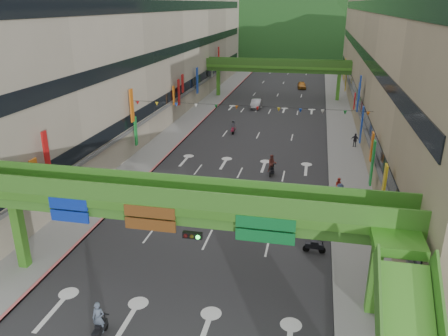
# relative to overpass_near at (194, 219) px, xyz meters

# --- Properties ---
(road_slab) EXTENTS (18.00, 140.00, 0.02)m
(road_slab) POSITION_rel_overpass_near_xyz_m (-0.93, 44.62, -5.20)
(road_slab) COLOR #28282B
(road_slab) RESTS_ON ground
(sidewalk_left) EXTENTS (4.00, 140.00, 0.15)m
(sidewalk_left) POSITION_rel_overpass_near_xyz_m (-11.93, 44.62, -5.13)
(sidewalk_left) COLOR gray
(sidewalk_left) RESTS_ON ground
(sidewalk_right) EXTENTS (4.00, 140.00, 0.15)m
(sidewalk_right) POSITION_rel_overpass_near_xyz_m (10.07, 44.62, -5.13)
(sidewalk_right) COLOR gray
(sidewalk_right) RESTS_ON ground
(curb_left) EXTENTS (0.20, 140.00, 0.18)m
(curb_left) POSITION_rel_overpass_near_xyz_m (-10.03, 44.62, -5.12)
(curb_left) COLOR #CC5959
(curb_left) RESTS_ON ground
(curb_right) EXTENTS (0.20, 140.00, 0.18)m
(curb_right) POSITION_rel_overpass_near_xyz_m (8.17, 44.62, -5.12)
(curb_right) COLOR gray
(curb_right) RESTS_ON ground
(building_row_left) EXTENTS (12.80, 95.00, 19.00)m
(building_row_left) POSITION_rel_overpass_near_xyz_m (-19.86, 44.62, 4.25)
(building_row_left) COLOR #9E937F
(building_row_left) RESTS_ON ground
(building_row_right) EXTENTS (12.80, 95.00, 19.00)m
(building_row_right) POSITION_rel_overpass_near_xyz_m (18.00, 44.62, 4.25)
(building_row_right) COLOR gray
(building_row_right) RESTS_ON ground
(overpass_near) EXTENTS (28.00, 12.27, 7.10)m
(overpass_near) POSITION_rel_overpass_near_xyz_m (0.00, 0.00, 0.00)
(overpass_near) COLOR #4C9E2D
(overpass_near) RESTS_ON ground
(overpass_far) EXTENTS (28.00, 2.20, 7.10)m
(overpass_far) POSITION_rel_overpass_near_xyz_m (-0.93, 59.62, 0.20)
(overpass_far) COLOR #4C9E2D
(overpass_far) RESTS_ON ground
(hill_left) EXTENTS (168.00, 140.00, 112.00)m
(hill_left) POSITION_rel_overpass_near_xyz_m (-15.93, 154.62, -5.21)
(hill_left) COLOR #1C4419
(hill_left) RESTS_ON ground
(hill_right) EXTENTS (208.00, 176.00, 128.00)m
(hill_right) POSITION_rel_overpass_near_xyz_m (24.07, 174.62, -5.21)
(hill_right) COLOR #1C4419
(hill_right) RESTS_ON ground
(bunting_string) EXTENTS (26.00, 0.36, 0.47)m
(bunting_string) POSITION_rel_overpass_near_xyz_m (-0.93, 24.62, 0.75)
(bunting_string) COLOR black
(bunting_string) RESTS_ON ground
(scooter_rider_near) EXTENTS (0.68, 1.60, 2.14)m
(scooter_rider_near) POSITION_rel_overpass_near_xyz_m (-4.00, -4.38, -4.20)
(scooter_rider_near) COLOR black
(scooter_rider_near) RESTS_ON ground
(scooter_rider_mid) EXTENTS (1.02, 1.59, 2.19)m
(scooter_rider_mid) POSITION_rel_overpass_near_xyz_m (2.36, 20.65, -4.06)
(scooter_rider_mid) COLOR black
(scooter_rider_mid) RESTS_ON ground
(scooter_rider_left) EXTENTS (1.13, 1.60, 2.20)m
(scooter_rider_left) POSITION_rel_overpass_near_xyz_m (-8.43, 10.34, -4.09)
(scooter_rider_left) COLOR #9E9FA8
(scooter_rider_left) RESTS_ON ground
(scooter_rider_far) EXTENTS (0.77, 1.60, 1.85)m
(scooter_rider_far) POSITION_rel_overpass_near_xyz_m (-4.35, 34.88, -4.29)
(scooter_rider_far) COLOR maroon
(scooter_rider_far) RESTS_ON ground
(parked_scooter_row) EXTENTS (1.60, 7.15, 1.08)m
(parked_scooter_row) POSITION_rel_overpass_near_xyz_m (6.87, 9.74, -4.68)
(parked_scooter_row) COLOR black
(parked_scooter_row) RESTS_ON ground
(car_silver) EXTENTS (1.61, 4.51, 1.48)m
(car_silver) POSITION_rel_overpass_near_xyz_m (-3.45, 50.81, -4.46)
(car_silver) COLOR #93929A
(car_silver) RESTS_ON ground
(car_yellow) EXTENTS (2.04, 4.27, 1.41)m
(car_yellow) POSITION_rel_overpass_near_xyz_m (3.28, 70.47, -4.50)
(car_yellow) COLOR #C47B2A
(car_yellow) RESTS_ON ground
(pedestrian_red) EXTENTS (0.76, 0.60, 1.50)m
(pedestrian_red) POSITION_rel_overpass_near_xyz_m (8.87, 17.02, -4.45)
(pedestrian_red) COLOR #B23326
(pedestrian_red) RESTS_ON ground
(pedestrian_dark) EXTENTS (1.03, 0.63, 1.64)m
(pedestrian_dark) POSITION_rel_overpass_near_xyz_m (11.27, 31.89, -4.38)
(pedestrian_dark) COLOR #23212A
(pedestrian_dark) RESTS_ON ground
(pedestrian_blue) EXTENTS (0.90, 0.70, 1.70)m
(pedestrian_blue) POSITION_rel_overpass_near_xyz_m (8.87, 15.23, -4.36)
(pedestrian_blue) COLOR #313C5A
(pedestrian_blue) RESTS_ON ground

